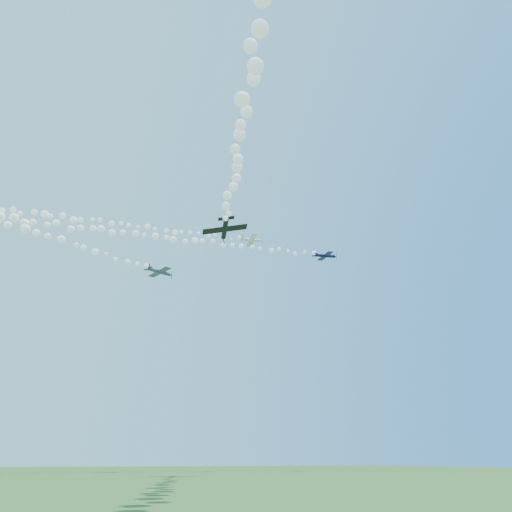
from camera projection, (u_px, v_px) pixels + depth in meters
name	position (u px, v px, depth m)	size (l,w,h in m)	color
ground	(226.00, 473.00, 83.84)	(260.00, 260.00, 0.00)	#2F4E1D
plane_white	(252.00, 240.00, 112.91)	(6.19, 6.55, 1.66)	silver
smoke_trail_white	(106.00, 222.00, 104.04)	(69.21, 11.76, 2.69)	white
plane_navy	(325.00, 256.00, 113.20)	(7.06, 7.44, 1.88)	#0D0E3B
smoke_trail_navy	(149.00, 236.00, 102.72)	(85.77, 15.24, 2.77)	white
plane_grey	(159.00, 272.00, 101.25)	(7.29, 7.72, 1.98)	#3D4259
plane_black	(225.00, 229.00, 75.47)	(7.99, 7.62, 2.72)	black
smoke_trail_black	(259.00, 25.00, 40.00)	(21.43, 72.32, 3.09)	white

